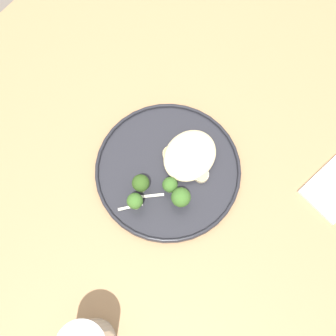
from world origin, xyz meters
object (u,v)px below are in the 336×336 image
Objects in this scene: seared_scallop_on_noodles at (182,168)px; broccoli_floret_beside_noodles at (141,184)px; dinner_plate at (168,170)px; broccoli_floret_split_head at (181,197)px; broccoli_floret_center_pile at (170,185)px; seared_scallop_front_small at (172,154)px; seared_scallop_center_golden at (182,147)px; broccoli_floret_near_rim at (135,201)px; seared_scallop_tiny_bay at (201,175)px; seared_scallop_left_edge at (199,154)px.

broccoli_floret_beside_noodles reaches higher than seared_scallop_on_noodles.
broccoli_floret_split_head is (-0.04, -0.06, 0.03)m from dinner_plate.
broccoli_floret_center_pile is 0.03m from broccoli_floret_split_head.
broccoli_floret_center_pile is at bearing -53.00° from broccoli_floret_beside_noodles.
dinner_plate is at bearing -156.22° from seared_scallop_front_small.
broccoli_floret_beside_noodles reaches higher than dinner_plate.
broccoli_floret_center_pile is (-0.06, -0.04, 0.01)m from seared_scallop_front_small.
dinner_plate is at bearing 124.63° from seared_scallop_on_noodles.
seared_scallop_front_small is (0.03, 0.01, 0.01)m from dinner_plate.
broccoli_floret_split_head reaches higher than seared_scallop_front_small.
broccoli_floret_split_head is at bearing -144.38° from seared_scallop_center_golden.
seared_scallop_center_golden is at bearing -5.43° from broccoli_floret_beside_noodles.
broccoli_floret_near_rim and broccoli_floret_beside_noodles have the same top height.
seared_scallop_on_noodles is (-0.01, -0.04, 0.00)m from seared_scallop_front_small.
seared_scallop_front_small is at bearing 90.74° from seared_scallop_tiny_bay.
broccoli_floret_beside_noodles is at bearing 165.07° from dinner_plate.
seared_scallop_front_small is at bearing 34.80° from broccoli_floret_center_pile.
seared_scallop_center_golden is at bearing 0.93° from broccoli_floret_near_rim.
dinner_plate is 5.42× the size of broccoli_floret_near_rim.
dinner_plate is at bearing -173.86° from seared_scallop_center_golden.
dinner_plate is 9.88× the size of seared_scallop_tiny_bay.
broccoli_floret_split_head is at bearing -146.41° from seared_scallop_on_noodles.
broccoli_floret_beside_noodles is 1.01× the size of broccoli_floret_split_head.
broccoli_floret_near_rim is (-0.11, 0.03, 0.02)m from seared_scallop_on_noodles.
seared_scallop_center_golden is at bearing 6.14° from dinner_plate.
broccoli_floret_beside_noodles is at bearing 158.42° from seared_scallop_left_edge.
broccoli_floret_center_pile is (-0.08, -0.03, 0.02)m from seared_scallop_center_golden.
seared_scallop_left_edge is at bearing -12.68° from broccoli_floret_near_rim.
seared_scallop_front_small is 0.07m from seared_scallop_tiny_bay.
seared_scallop_on_noodles is at bearing -13.38° from broccoli_floret_near_rim.
seared_scallop_left_edge is 0.13m from broccoli_floret_beside_noodles.
seared_scallop_tiny_bay is (0.03, -0.06, 0.01)m from dinner_plate.
seared_scallop_center_golden is 1.21× the size of seared_scallop_left_edge.
seared_scallop_on_noodles is at bearing -27.02° from broccoli_floret_beside_noodles.
seared_scallop_on_noodles reaches higher than seared_scallop_front_small.
seared_scallop_front_small is 0.65× the size of broccoli_floret_beside_noodles.
broccoli_floret_center_pile is at bearing 177.01° from seared_scallop_left_edge.
broccoli_floret_center_pile is at bearing -137.13° from dinner_plate.
seared_scallop_left_edge is 0.16m from broccoli_floret_near_rim.
seared_scallop_tiny_bay is (0.01, -0.04, -0.00)m from seared_scallop_on_noodles.
seared_scallop_on_noodles is at bearing 4.79° from broccoli_floret_center_pile.
seared_scallop_front_small is 0.06m from seared_scallop_left_edge.
broccoli_floret_split_head reaches higher than broccoli_floret_center_pile.
dinner_plate is 0.05m from broccoli_floret_center_pile.
seared_scallop_front_small reaches higher than seared_scallop_center_golden.
broccoli_floret_near_rim reaches higher than dinner_plate.
seared_scallop_tiny_bay is at bearing -138.56° from seared_scallop_left_edge.
broccoli_floret_near_rim is (-0.16, 0.04, 0.02)m from seared_scallop_left_edge.
broccoli_floret_beside_noodles reaches higher than broccoli_floret_center_pile.
broccoli_floret_near_rim reaches higher than seared_scallop_center_golden.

